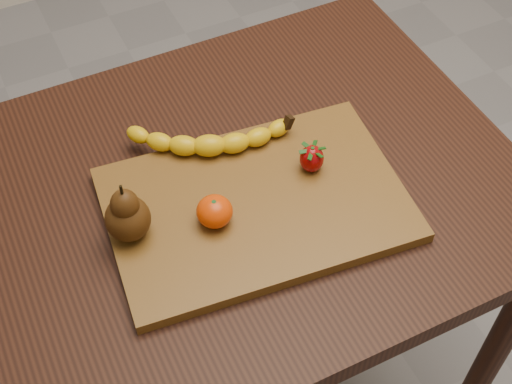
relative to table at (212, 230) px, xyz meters
name	(u,v)px	position (x,y,z in m)	size (l,w,h in m)	color
table	(212,230)	(0.00, 0.00, 0.00)	(1.00, 0.70, 0.76)	black
cutting_board	(256,204)	(0.05, -0.06, 0.11)	(0.45, 0.30, 0.02)	brown
banana	(209,146)	(0.03, 0.06, 0.14)	(0.23, 0.06, 0.04)	yellow
pear	(126,211)	(-0.14, -0.03, 0.17)	(0.07, 0.07, 0.10)	#42240A
mandarin	(215,211)	(-0.02, -0.07, 0.14)	(0.05, 0.05, 0.05)	#E03B02
strawberry	(312,158)	(0.16, -0.04, 0.14)	(0.04, 0.04, 0.05)	#950406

